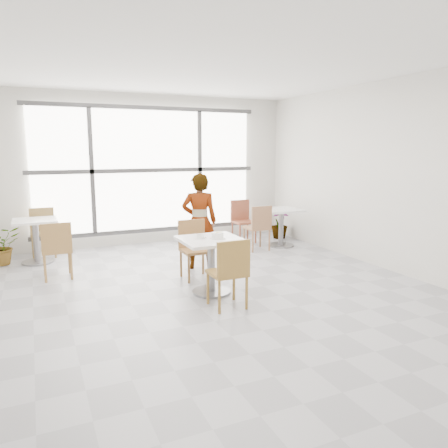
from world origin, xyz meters
name	(u,v)px	position (x,y,z in m)	size (l,w,h in m)	color
floor	(215,293)	(0.00, 0.00, 0.00)	(7.00, 7.00, 0.00)	#9E9EA5
ceiling	(214,60)	(0.00, 0.00, 3.00)	(7.00, 7.00, 0.00)	white
wall_back	(147,170)	(0.00, 3.50, 1.50)	(6.00, 6.00, 0.00)	silver
wall_right	(390,176)	(3.00, 0.00, 1.50)	(7.00, 7.00, 0.00)	silver
window	(148,170)	(0.00, 3.44, 1.50)	(4.60, 0.07, 2.52)	white
main_table	(211,255)	(-0.03, 0.04, 0.52)	(0.80, 0.80, 0.75)	white
chair_near	(230,269)	(-0.06, -0.60, 0.50)	(0.42, 0.42, 0.87)	olive
chair_far	(194,245)	(0.01, 0.82, 0.50)	(0.42, 0.42, 0.87)	olive
oatmeal_bowl	(218,235)	(0.05, 0.02, 0.79)	(0.21, 0.21, 0.09)	white
coffee_cup	(200,237)	(-0.18, 0.09, 0.78)	(0.16, 0.13, 0.07)	white
person	(199,221)	(0.26, 1.26, 0.77)	(0.56, 0.37, 1.55)	black
bg_table_left	(36,235)	(-2.16, 2.70, 0.49)	(0.70, 0.70, 0.75)	white
bg_table_right	(281,222)	(2.32, 2.10, 0.49)	(0.70, 0.70, 0.75)	silver
bg_chair_left_near	(57,247)	(-1.89, 1.54, 0.50)	(0.42, 0.42, 0.87)	olive
bg_chair_left_far	(43,229)	(-2.04, 3.18, 0.50)	(0.42, 0.42, 0.87)	#9E7C48
bg_chair_right_near	(259,225)	(1.73, 1.94, 0.50)	(0.42, 0.42, 0.87)	#936545
bg_chair_right_far	(242,218)	(1.80, 2.79, 0.50)	(0.42, 0.42, 0.87)	brown
plant_left	(1,246)	(-2.70, 2.82, 0.32)	(0.58, 0.50, 0.64)	#437C36
plant_right	(280,223)	(2.70, 2.77, 0.33)	(0.37, 0.37, 0.66)	#538442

